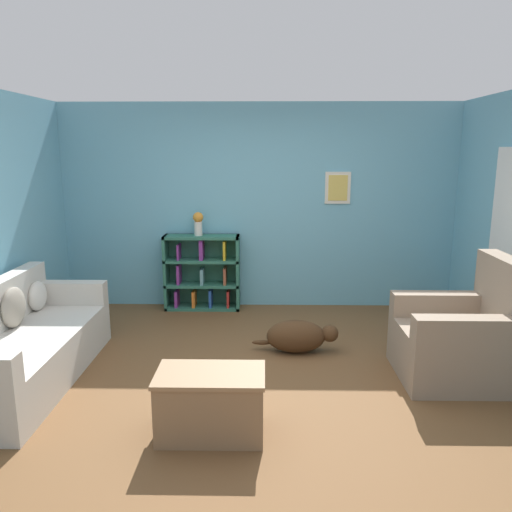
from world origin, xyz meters
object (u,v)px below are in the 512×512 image
(bookshelf, at_px, (202,273))
(coffee_table, at_px, (211,402))
(couch, at_px, (19,347))
(dog, at_px, (298,336))
(recliner_chair, at_px, (463,338))
(vase, at_px, (198,222))

(bookshelf, height_order, coffee_table, bookshelf)
(couch, xyz_separation_m, dog, (2.50, 0.70, -0.15))
(recliner_chair, relative_size, dog, 1.25)
(coffee_table, relative_size, vase, 2.62)
(couch, height_order, bookshelf, bookshelf)
(bookshelf, distance_m, coffee_table, 2.97)
(coffee_table, height_order, vase, vase)
(dog, bearing_deg, recliner_chair, -21.01)
(couch, relative_size, coffee_table, 2.66)
(recliner_chair, xyz_separation_m, coffee_table, (-2.16, -0.96, -0.12))
(couch, distance_m, coffee_table, 1.95)
(bookshelf, height_order, dog, bookshelf)
(vase, bearing_deg, couch, -122.02)
(coffee_table, relative_size, dog, 0.88)
(coffee_table, bearing_deg, dog, 64.18)
(bookshelf, relative_size, vase, 3.24)
(couch, distance_m, bookshelf, 2.53)
(bookshelf, height_order, vase, vase)
(recliner_chair, bearing_deg, bookshelf, 142.47)
(bookshelf, bearing_deg, dog, -51.29)
(couch, xyz_separation_m, vase, (1.32, 2.11, 0.80))
(coffee_table, distance_m, dog, 1.68)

